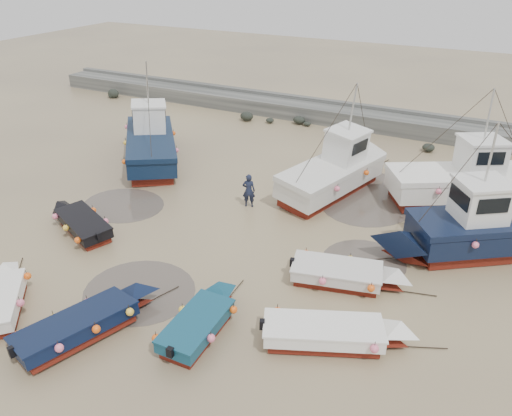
# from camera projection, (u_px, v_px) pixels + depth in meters

# --- Properties ---
(ground) EXTENTS (120.00, 120.00, 0.00)m
(ground) POSITION_uv_depth(u_px,v_px,m) (223.00, 276.00, 21.29)
(ground) COLOR tan
(ground) RESTS_ON ground
(seawall) EXTENTS (60.00, 4.92, 1.50)m
(seawall) POSITION_uv_depth(u_px,v_px,m) (369.00, 120.00, 38.30)
(seawall) COLOR slate
(seawall) RESTS_ON ground
(puddle_a) EXTENTS (4.65, 4.65, 0.01)m
(puddle_a) POSITION_uv_depth(u_px,v_px,m) (140.00, 291.00, 20.38)
(puddle_a) COLOR #534A41
(puddle_a) RESTS_ON ground
(puddle_b) EXTENTS (3.74, 3.74, 0.01)m
(puddle_b) POSITION_uv_depth(u_px,v_px,m) (364.00, 261.00, 22.28)
(puddle_b) COLOR #534A41
(puddle_b) RESTS_ON ground
(puddle_c) EXTENTS (4.59, 4.59, 0.01)m
(puddle_c) POSITION_uv_depth(u_px,v_px,m) (123.00, 205.00, 27.16)
(puddle_c) COLOR #534A41
(puddle_c) RESTS_ON ground
(puddle_d) EXTENTS (5.57, 5.57, 0.01)m
(puddle_d) POSITION_uv_depth(u_px,v_px,m) (370.00, 197.00, 28.00)
(puddle_d) COLOR #534A41
(puddle_d) RESTS_ON ground
(dinghy_0) EXTENTS (4.18, 4.62, 1.43)m
(dinghy_0) POSITION_uv_depth(u_px,v_px,m) (5.00, 296.00, 19.21)
(dinghy_0) COLOR maroon
(dinghy_0) RESTS_ON ground
(dinghy_1) EXTENTS (3.46, 6.47, 1.43)m
(dinghy_1) POSITION_uv_depth(u_px,v_px,m) (86.00, 322.00, 17.89)
(dinghy_1) COLOR maroon
(dinghy_1) RESTS_ON ground
(dinghy_2) EXTENTS (2.00, 5.49, 1.43)m
(dinghy_2) POSITION_uv_depth(u_px,v_px,m) (201.00, 319.00, 18.00)
(dinghy_2) COLOR maroon
(dinghy_2) RESTS_ON ground
(dinghy_3) EXTENTS (6.28, 3.41, 1.43)m
(dinghy_3) POSITION_uv_depth(u_px,v_px,m) (334.00, 332.00, 17.41)
(dinghy_3) COLOR maroon
(dinghy_3) RESTS_ON ground
(dinghy_4) EXTENTS (5.77, 3.19, 1.43)m
(dinghy_4) POSITION_uv_depth(u_px,v_px,m) (81.00, 220.00, 24.50)
(dinghy_4) COLOR maroon
(dinghy_4) RESTS_ON ground
(dinghy_5) EXTENTS (5.93, 2.63, 1.43)m
(dinghy_5) POSITION_uv_depth(u_px,v_px,m) (346.00, 273.00, 20.56)
(dinghy_5) COLOR maroon
(dinghy_5) RESTS_ON ground
(cabin_boat_0) EXTENTS (8.31, 9.80, 6.22)m
(cabin_boat_0) POSITION_uv_depth(u_px,v_px,m) (149.00, 140.00, 32.40)
(cabin_boat_0) COLOR maroon
(cabin_boat_0) RESTS_ON ground
(cabin_boat_1) EXTENTS (4.71, 10.34, 6.22)m
(cabin_boat_1) POSITION_uv_depth(u_px,v_px,m) (337.00, 169.00, 28.20)
(cabin_boat_1) COLOR maroon
(cabin_boat_1) RESTS_ON ground
(cabin_boat_2) EXTENTS (9.51, 7.19, 6.22)m
(cabin_boat_2) POSITION_uv_depth(u_px,v_px,m) (482.00, 228.00, 22.31)
(cabin_boat_2) COLOR maroon
(cabin_boat_2) RESTS_ON ground
(cabin_boat_3) EXTENTS (9.78, 6.81, 6.22)m
(cabin_boat_3) POSITION_uv_depth(u_px,v_px,m) (470.00, 180.00, 26.79)
(cabin_boat_3) COLOR maroon
(cabin_boat_3) RESTS_ON ground
(person) EXTENTS (0.80, 0.65, 1.88)m
(person) POSITION_uv_depth(u_px,v_px,m) (249.00, 206.00, 27.03)
(person) COLOR #171D32
(person) RESTS_ON ground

